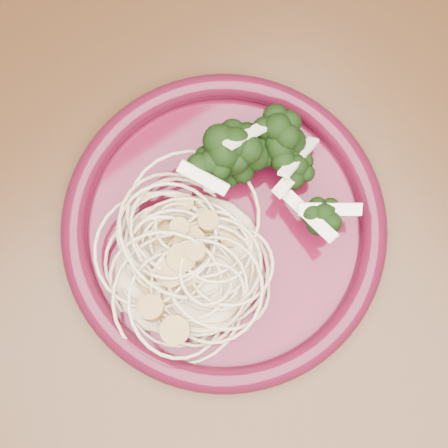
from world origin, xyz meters
name	(u,v)px	position (x,y,z in m)	size (l,w,h in m)	color
dining_table	(224,325)	(0.00, 0.00, 0.65)	(1.20, 0.80, 0.75)	#472814
dinner_plate	(224,227)	(0.04, 0.06, 0.76)	(0.32, 0.32, 0.02)	#4A091B
spaghetti_pile	(188,263)	(0.00, 0.05, 0.77)	(0.13, 0.11, 0.03)	beige
scallop_cluster	(186,256)	(0.00, 0.05, 0.80)	(0.11, 0.11, 0.04)	#AC843F
broccoli_pile	(267,174)	(0.10, 0.07, 0.78)	(0.09, 0.14, 0.05)	black
onion_garnish	(270,163)	(0.10, 0.07, 0.81)	(0.06, 0.09, 0.05)	white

